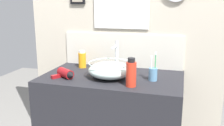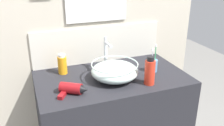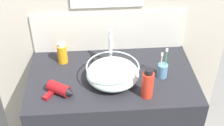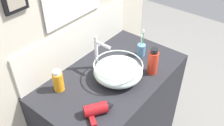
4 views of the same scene
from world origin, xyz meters
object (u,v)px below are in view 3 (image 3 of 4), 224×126
Objects in this scene: glass_bowl_sink at (113,73)px; lotion_bottle at (62,53)px; faucet at (111,46)px; toothbrush_cup at (162,70)px; shampoo_bottle at (148,84)px; hair_drier at (60,90)px.

glass_bowl_sink is 0.38m from lotion_bottle.
faucet reaches higher than glass_bowl_sink.
lotion_bottle is at bearing 162.31° from toothbrush_cup.
toothbrush_cup is (0.31, 0.02, -0.01)m from glass_bowl_sink.
shampoo_bottle is at bearing -36.27° from lotion_bottle.
faucet reaches higher than hair_drier.
faucet is 0.37m from shampoo_bottle.
faucet reaches higher than lotion_bottle.
hair_drier is 0.32m from lotion_bottle.
lotion_bottle is (-0.50, 0.37, -0.02)m from shampoo_bottle.
lotion_bottle reaches higher than hair_drier.
faucet is 0.42m from hair_drier.
toothbrush_cup reaches higher than lotion_bottle.
glass_bowl_sink is 2.18× the size of lotion_bottle.
faucet is 1.26× the size of hair_drier.
shampoo_bottle is 0.62m from lotion_bottle.
glass_bowl_sink is at bearing -175.81° from toothbrush_cup.
hair_drier is at bearing -169.18° from toothbrush_cup.
shampoo_bottle is at bearing -5.72° from hair_drier.
lotion_bottle is at bearing 90.49° from hair_drier.
glass_bowl_sink is 1.55× the size of toothbrush_cup.
glass_bowl_sink is at bearing 17.18° from hair_drier.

